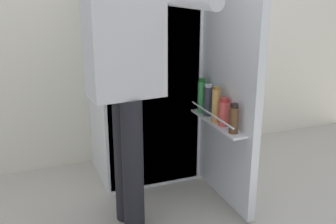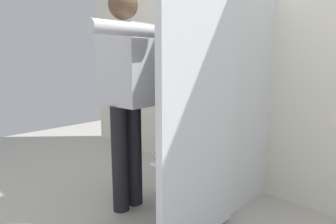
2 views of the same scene
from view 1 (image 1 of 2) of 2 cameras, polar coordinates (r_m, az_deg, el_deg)
The scene contains 3 objects.
ground_plane at distance 2.70m, azimuth 0.04°, elevation -12.82°, with size 6.43×6.43×0.00m, color #B7B2A8.
refrigerator at distance 2.85m, azimuth -3.01°, elevation 6.26°, with size 0.73×1.25×1.61m.
person at distance 2.15m, azimuth -5.81°, elevation 6.22°, with size 0.54×0.68×1.60m.
Camera 1 is at (-0.84, -2.16, 1.40)m, focal length 42.96 mm.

